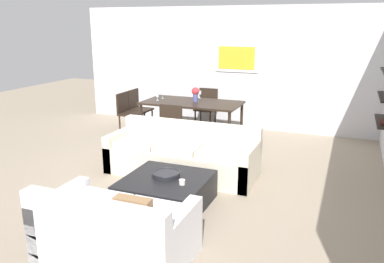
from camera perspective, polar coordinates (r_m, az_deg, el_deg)
The scene contains 16 objects.
ground_plane at distance 6.10m, azimuth -2.39°, elevation -7.10°, with size 18.00×18.00×0.00m, color gray.
back_wall_unit at distance 8.95m, azimuth 8.71°, elevation 8.93°, with size 8.40×0.09×2.70m.
sofa_beige at distance 6.29m, azimuth -1.36°, elevation -3.53°, with size 2.36×0.90×0.78m.
loveseat_white at distance 4.20m, azimuth -11.04°, elevation -13.94°, with size 1.54×0.90×0.78m.
coffee_table at distance 5.26m, azimuth -3.77°, elevation -8.67°, with size 1.07×1.07×0.38m.
decorative_bowl at distance 5.23m, azimuth -3.74°, elevation -6.14°, with size 0.36×0.36×0.06m.
candle_jar at distance 4.97m, azimuth -1.43°, elevation -7.31°, with size 0.08×0.08×0.06m, color silver.
dining_table at distance 8.24m, azimuth -0.02°, elevation 3.89°, with size 2.03×1.03×0.75m.
dining_chair_foot at distance 7.46m, azimuth -2.67°, elevation 1.19°, with size 0.44×0.44×0.88m.
dining_chair_left_far at distance 9.09m, azimuth -7.82°, elevation 3.64°, with size 0.44×0.44×0.88m.
dining_chair_left_near at distance 8.70m, azimuth -9.32°, elevation 3.06°, with size 0.44×0.44×0.88m.
dining_chair_head at distance 9.13m, azimuth 2.14°, elevation 3.82°, with size 0.44×0.44×0.88m.
wine_glass_left_near at distance 8.40m, azimuth -5.02°, elevation 5.27°, with size 0.07×0.07×0.17m.
wine_glass_head at distance 8.63m, azimuth 1.11°, elevation 5.59°, with size 0.07×0.07×0.16m.
wine_glass_left_far at distance 8.62m, azimuth -4.26°, elevation 5.63°, with size 0.08×0.08×0.18m.
centerpiece_vase at distance 8.22m, azimuth 0.50°, elevation 5.56°, with size 0.16×0.16×0.30m.
Camera 1 is at (2.33, -5.13, 2.33)m, focal length 36.99 mm.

